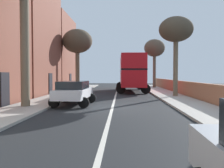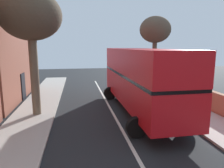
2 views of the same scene
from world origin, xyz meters
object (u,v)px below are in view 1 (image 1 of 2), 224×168
Objects in this scene: street_tree_right_3 at (155,49)px; double_decker_bus at (131,71)px; street_tree_right_1 at (176,31)px; street_tree_left_4 at (77,42)px; parked_car_white_left_1 at (74,91)px.

double_decker_bus is at bearing -117.54° from street_tree_right_3.
street_tree_right_1 is 0.95× the size of street_tree_left_4.
parked_car_white_left_1 is 0.68× the size of street_tree_right_1.
street_tree_right_3 is at bearing 62.46° from double_decker_bus.
street_tree_left_4 reaches higher than street_tree_right_1.
street_tree_right_1 is at bearing -64.05° from double_decker_bus.
street_tree_right_3 is (3.58, 6.87, 3.30)m from double_decker_bus.
double_decker_bus is 2.29× the size of parked_car_white_left_1.
street_tree_left_4 reaches higher than double_decker_bus.
double_decker_bus is 7.28m from street_tree_left_4.
street_tree_right_3 is at bearing 32.93° from street_tree_left_4.
street_tree_right_3 reaches higher than street_tree_right_1.
street_tree_right_3 is (7.78, 20.09, 4.76)m from parked_car_white_left_1.
street_tree_right_3 is 11.87m from street_tree_left_4.
street_tree_right_3 reaches higher than double_decker_bus.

